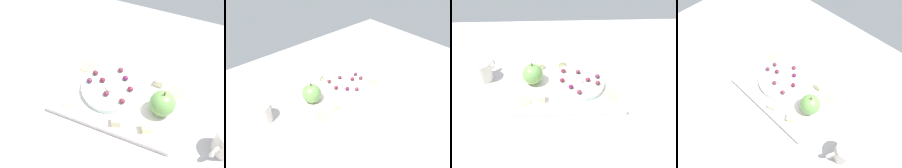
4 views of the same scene
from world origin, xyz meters
TOP-DOWN VIEW (x-y plane):
  - table at (0.00, 0.00)cm, footprint 146.86×99.98cm
  - platter at (-1.78, -0.16)cm, footprint 37.77×28.17cm
  - serving_dish at (1.77, 0.16)cm, footprint 18.84×18.84cm
  - apple_whole at (-14.76, 1.80)cm, footprint 7.59×7.59cm
  - apple_stem at (-14.76, 1.80)cm, footprint 0.50×0.50cm
  - cheese_cube_0 at (-4.45, 10.97)cm, footprint 3.35×3.35cm
  - cheese_cube_1 at (-12.76, 9.69)cm, footprint 3.65×3.65cm
  - cheese_cube_2 at (-11.42, -7.98)cm, footprint 2.87×2.87cm
  - cracker_0 at (13.31, -6.20)cm, footprint 5.31×5.31cm
  - cracker_1 at (-17.24, -7.60)cm, footprint 5.31×5.31cm
  - cracker_2 at (12.14, 8.82)cm, footprint 5.31×5.31cm
  - grape_0 at (-3.57, 4.72)cm, footprint 1.83×1.65cm
  - grape_1 at (8.43, -2.45)cm, footprint 1.83×1.65cm
  - grape_2 at (-1.19, -4.09)cm, footprint 1.83×1.65cm
  - grape_3 at (5.10, -0.55)cm, footprint 1.83×1.65cm
  - grape_4 at (-4.16, -0.53)cm, footprint 1.83×1.65cm
  - grape_5 at (1.85, 3.94)cm, footprint 1.83×1.65cm
  - grape_6 at (8.75, 1.22)cm, footprint 1.83×1.65cm
  - grape_7 at (1.52, -6.82)cm, footprint 1.83×1.65cm
  - apple_slice_0 at (1.22, -0.45)cm, footprint 5.02×5.02cm

SIDE VIEW (x-z plane):
  - table at x=0.00cm, z-range 0.00..3.31cm
  - platter at x=-1.78cm, z-range 3.31..4.99cm
  - cracker_0 at x=13.31cm, z-range 4.99..5.39cm
  - cracker_1 at x=-17.24cm, z-range 4.99..5.39cm
  - cracker_2 at x=12.14cm, z-range 4.99..5.39cm
  - serving_dish at x=1.77cm, z-range 4.99..6.82cm
  - cheese_cube_0 at x=-4.45cm, z-range 4.99..7.63cm
  - cheese_cube_1 at x=-12.76cm, z-range 4.99..7.63cm
  - cheese_cube_2 at x=-11.42cm, z-range 4.99..7.63cm
  - apple_slice_0 at x=1.22cm, z-range 6.82..7.42cm
  - grape_5 at x=1.85cm, z-range 6.82..8.36cm
  - grape_4 at x=-4.16cm, z-range 6.82..8.37cm
  - grape_7 at x=1.52cm, z-range 6.82..8.39cm
  - grape_6 at x=8.75cm, z-range 6.82..8.39cm
  - grape_2 at x=-1.19cm, z-range 6.82..8.40cm
  - grape_3 at x=5.10cm, z-range 6.82..8.42cm
  - grape_0 at x=-3.57cm, z-range 6.82..8.43cm
  - grape_1 at x=8.43cm, z-range 6.82..8.45cm
  - apple_whole at x=-14.76cm, z-range 4.99..12.58cm
  - apple_stem at x=-14.76cm, z-range 12.58..13.78cm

